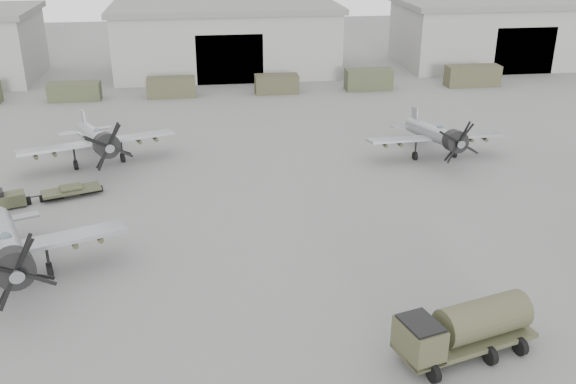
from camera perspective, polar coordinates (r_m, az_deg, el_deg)
name	(u,v)px	position (r m, az deg, el deg)	size (l,w,h in m)	color
ground	(305,376)	(29.92, 1.48, -16.02)	(220.00, 220.00, 0.00)	#565553
hangar_center	(226,38)	(86.11, -5.50, 13.44)	(29.00, 14.80, 8.70)	gray
hangar_right	(502,32)	(95.72, 18.53, 13.37)	(29.00, 14.80, 8.70)	gray
support_truck_2	(75,91)	(76.22, -18.45, 8.48)	(5.66, 2.20, 2.02)	#393E28
support_truck_3	(171,87)	(75.02, -10.34, 9.15)	(5.42, 2.20, 2.20)	#3C3E28
support_truck_4	(277,84)	(75.52, -1.01, 9.58)	(5.01, 2.20, 2.13)	#3A3A26
support_truck_5	(369,79)	(77.56, 7.17, 9.91)	(5.50, 2.20, 2.49)	#393E29
support_truck_6	(473,76)	(81.87, 16.09, 9.90)	(6.50, 2.20, 2.49)	#3E3D28
aircraft_mid_1	(7,247)	(38.29, -23.68, -4.51)	(12.91, 11.65, 5.20)	gray
aircraft_far_0	(97,139)	(54.48, -16.60, 4.51)	(12.62, 11.37, 5.07)	#9FA2A8
aircraft_far_1	(437,135)	(55.33, 13.12, 4.97)	(11.70, 10.53, 4.68)	gray
fuel_tanker	(465,327)	(31.38, 15.45, -11.46)	(7.16, 4.36, 2.63)	#40412A
tug_trailer	(34,196)	(49.38, -21.64, -0.33)	(7.25, 3.64, 1.45)	#3D412A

